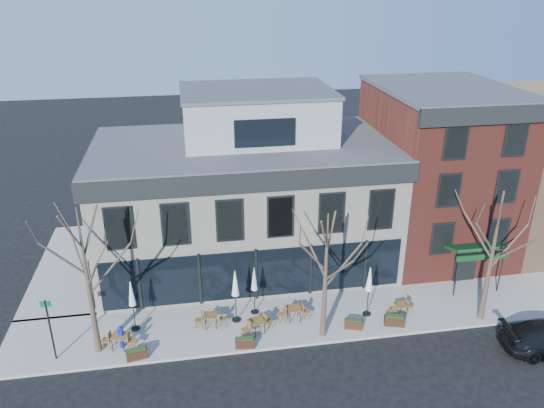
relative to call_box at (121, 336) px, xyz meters
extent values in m
plane|color=black|center=(7.34, 3.18, -0.85)|extent=(120.00, 120.00, 0.00)
cube|color=gray|center=(10.59, 1.03, -0.78)|extent=(33.50, 4.70, 0.15)
cube|color=gray|center=(-3.91, 9.18, -0.78)|extent=(4.50, 12.00, 0.15)
cube|color=beige|center=(7.34, 8.18, 3.15)|extent=(18.00, 10.00, 8.00)
cube|color=#47474C|center=(7.34, 8.18, 7.20)|extent=(18.30, 10.30, 0.30)
cube|color=black|center=(7.34, 3.06, 6.70)|extent=(18.30, 0.25, 1.10)
cube|color=black|center=(-1.78, 8.18, 6.70)|extent=(0.25, 10.30, 1.10)
cube|color=black|center=(7.34, 3.12, 1.05)|extent=(17.20, 0.12, 3.00)
cube|color=black|center=(-1.72, 7.18, 1.05)|extent=(0.12, 7.50, 3.00)
cube|color=gray|center=(8.34, 9.18, 8.75)|extent=(9.00, 6.50, 3.00)
cube|color=maroon|center=(20.34, 8.18, 4.65)|extent=(8.00, 10.00, 11.00)
cube|color=#47474C|center=(20.34, 8.18, 10.20)|extent=(8.20, 10.20, 0.25)
cube|color=black|center=(20.34, 3.06, 9.75)|extent=(8.20, 0.25, 1.00)
cube|color=#0C3516|center=(20.34, 2.33, 2.05)|extent=(3.20, 1.66, 0.67)
cube|color=black|center=(20.34, 3.13, 0.40)|extent=(1.40, 0.10, 2.50)
cone|color=#382B21|center=(-1.16, -0.02, 3.26)|extent=(0.34, 0.34, 7.92)
cylinder|color=#382B21|center=(-0.09, 0.17, 3.83)|extent=(2.23, 0.50, 2.48)
cylinder|color=#382B21|center=(-1.61, 0.95, 4.29)|extent=(1.03, 2.05, 2.14)
cylinder|color=#382B21|center=(-2.00, -0.33, 4.80)|extent=(1.80, 0.75, 2.21)
cylinder|color=#382B21|center=(-0.71, -0.99, 4.20)|extent=(1.03, 2.04, 2.28)
cone|color=#382B21|center=(10.34, -0.72, 2.82)|extent=(0.34, 0.34, 7.04)
cylinder|color=#382B21|center=(11.29, -0.55, 3.32)|extent=(2.00, 0.46, 2.21)
cylinder|color=#382B21|center=(9.94, 0.14, 3.73)|extent=(0.93, 1.84, 1.91)
cylinder|color=#382B21|center=(9.59, -0.99, 4.19)|extent=(1.61, 0.68, 1.97)
cylinder|color=#382B21|center=(10.74, -1.58, 3.65)|extent=(0.93, 1.83, 2.03)
cone|color=#382B21|center=(19.34, -0.72, 3.04)|extent=(0.34, 0.34, 7.48)
cylinder|color=#382B21|center=(20.35, -0.54, 3.57)|extent=(2.12, 0.48, 2.35)
cylinder|color=#382B21|center=(18.91, 0.19, 4.01)|extent=(0.98, 1.94, 2.03)
cylinder|color=#382B21|center=(18.54, -1.01, 4.49)|extent=(1.71, 0.71, 2.09)
cylinder|color=#382B21|center=(19.76, -1.63, 3.92)|extent=(0.98, 1.94, 2.16)
cylinder|color=black|center=(-3.16, -0.32, 1.00)|extent=(0.10, 0.10, 3.40)
cube|color=#005926|center=(-3.16, -0.32, 2.50)|extent=(0.50, 0.04, 0.30)
cylinder|color=#0D1FAE|center=(0.00, 0.00, -0.35)|extent=(0.20, 0.20, 0.71)
cube|color=#0D1FAE|center=(0.00, 0.00, 0.26)|extent=(0.25, 0.22, 0.51)
cone|color=#0D1FAE|center=(0.00, 0.00, 0.57)|extent=(0.26, 0.26, 0.12)
cube|color=brown|center=(-0.09, -0.02, 0.05)|extent=(0.86, 0.86, 0.04)
cylinder|color=black|center=(-0.44, -0.24, -0.33)|extent=(0.04, 0.04, 0.75)
cylinder|color=black|center=(0.13, -0.37, -0.33)|extent=(0.04, 0.04, 0.75)
cylinder|color=black|center=(-0.31, 0.32, -0.33)|extent=(0.04, 0.04, 0.75)
cylinder|color=black|center=(0.25, 0.20, -0.33)|extent=(0.04, 0.04, 0.75)
cube|color=brown|center=(4.58, 1.02, 0.02)|extent=(0.75, 0.75, 0.04)
cylinder|color=black|center=(4.28, 0.77, -0.35)|extent=(0.04, 0.04, 0.71)
cylinder|color=black|center=(4.83, 0.72, -0.35)|extent=(0.04, 0.04, 0.71)
cylinder|color=black|center=(4.33, 1.32, -0.35)|extent=(0.04, 0.04, 0.71)
cylinder|color=black|center=(4.88, 1.28, -0.35)|extent=(0.04, 0.04, 0.71)
cube|color=brown|center=(6.95, 0.05, 0.06)|extent=(0.97, 0.97, 0.04)
cylinder|color=black|center=(6.80, -0.34, -0.33)|extent=(0.04, 0.04, 0.76)
cylinder|color=black|center=(7.34, -0.09, -0.33)|extent=(0.04, 0.04, 0.76)
cylinder|color=black|center=(6.56, 0.20, -0.33)|extent=(0.04, 0.04, 0.76)
cylinder|color=black|center=(7.10, 0.44, -0.33)|extent=(0.04, 0.04, 0.76)
cube|color=brown|center=(9.10, 0.85, 0.05)|extent=(0.75, 0.75, 0.04)
cylinder|color=black|center=(8.82, 0.55, -0.33)|extent=(0.04, 0.04, 0.75)
cylinder|color=black|center=(9.40, 0.57, -0.33)|extent=(0.04, 0.04, 0.75)
cylinder|color=black|center=(8.80, 1.13, -0.33)|extent=(0.04, 0.04, 0.75)
cylinder|color=black|center=(9.38, 1.15, -0.33)|extent=(0.04, 0.04, 0.75)
cube|color=brown|center=(15.08, 0.36, -0.05)|extent=(0.77, 0.77, 0.04)
cylinder|color=black|center=(14.90, 0.05, -0.38)|extent=(0.04, 0.04, 0.64)
cylinder|color=black|center=(15.38, 0.18, -0.38)|extent=(0.04, 0.04, 0.64)
cylinder|color=black|center=(14.77, 0.53, -0.38)|extent=(0.04, 0.04, 0.64)
cylinder|color=black|center=(15.25, 0.66, -0.38)|extent=(0.04, 0.04, 0.64)
cylinder|color=black|center=(0.57, 1.45, -0.67)|extent=(0.47, 0.47, 0.06)
cylinder|color=black|center=(0.57, 1.45, 0.47)|extent=(0.05, 0.05, 2.36)
cone|color=silver|center=(0.57, 1.45, 1.54)|extent=(0.39, 0.39, 1.39)
cylinder|color=black|center=(5.98, 1.32, -0.67)|extent=(0.50, 0.50, 0.07)
cylinder|color=black|center=(5.98, 1.32, 0.55)|extent=(0.06, 0.06, 2.51)
cone|color=white|center=(5.98, 1.32, 1.69)|extent=(0.41, 0.41, 1.48)
cylinder|color=black|center=(7.08, 1.89, -0.67)|extent=(0.46, 0.46, 0.06)
cylinder|color=black|center=(7.08, 1.89, 0.45)|extent=(0.05, 0.05, 2.31)
cone|color=beige|center=(7.08, 1.89, 1.50)|extent=(0.38, 0.38, 1.36)
cylinder|color=black|center=(13.23, 0.66, -0.67)|extent=(0.48, 0.48, 0.07)
cylinder|color=black|center=(13.23, 0.66, 0.50)|extent=(0.05, 0.05, 2.41)
cone|color=white|center=(13.23, 0.66, 1.59)|extent=(0.39, 0.39, 1.42)
cube|color=#311D10|center=(0.80, -0.97, -0.45)|extent=(1.08, 0.59, 0.51)
cube|color=#1E3314|center=(0.80, -0.97, -0.17)|extent=(0.96, 0.49, 0.08)
cube|color=#321A10|center=(6.17, -1.02, -0.46)|extent=(1.02, 0.49, 0.49)
cube|color=#1E3314|center=(6.17, -1.02, -0.19)|extent=(0.91, 0.40, 0.08)
cube|color=#321C10|center=(12.11, -0.42, -0.46)|extent=(1.05, 0.69, 0.49)
cube|color=#1E3314|center=(12.11, -0.42, -0.20)|extent=(0.93, 0.58, 0.08)
cube|color=black|center=(14.37, -0.53, -0.44)|extent=(1.15, 0.71, 0.54)
cube|color=#1E3314|center=(14.37, -0.53, -0.15)|extent=(1.02, 0.60, 0.09)
camera|label=1|loc=(3.84, -22.85, 16.74)|focal=35.00mm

